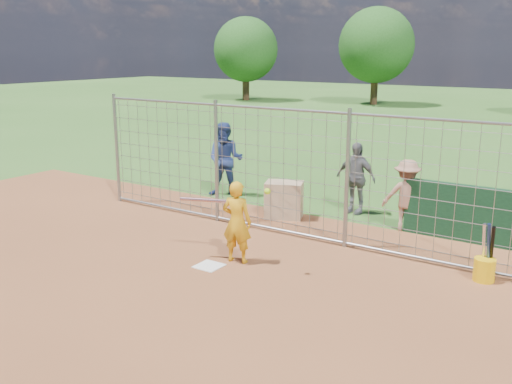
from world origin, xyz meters
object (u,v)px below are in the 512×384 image
Objects in this scene: bucket_with_bats at (485,266)px; batter at (237,222)px; bystander_c at (406,195)px; equipment_bin at (284,200)px; bystander_b at (356,178)px; bystander_a at (226,160)px.

batter is at bearing -158.41° from bucket_with_bats.
bystander_c is 1.84× the size of equipment_bin.
bystander_c is at bearing 136.50° from bucket_with_bats.
bystander_b is 1.10× the size of bystander_c.
bystander_a is at bearing -23.30° from bystander_c.
bystander_c is at bearing -20.15° from bystander_b.
batter is 1.49× the size of bucket_with_bats.
bystander_a is at bearing -169.19° from bystander_b.
batter is 4.63m from bystander_a.
bystander_a is 1.27× the size of bystander_c.
bucket_with_bats is at bearing -38.00° from equipment_bin.
bystander_c is (1.39, -0.62, -0.07)m from bystander_b.
bystander_a is 1.15× the size of bystander_b.
bystander_b is 1.72m from equipment_bin.
bystander_b is (3.34, 0.40, -0.12)m from bystander_a.
bystander_b is at bearing 24.72° from equipment_bin.
bystander_a reaches higher than equipment_bin.
bystander_b is (0.43, 3.99, 0.08)m from batter.
bucket_with_bats is at bearing 115.94° from bystander_c.
equipment_bin is 4.68m from bucket_with_bats.
bystander_b is 2.02× the size of equipment_bin.
batter is at bearing -97.74° from equipment_bin.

